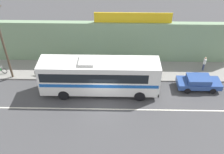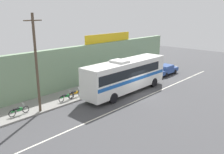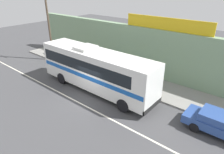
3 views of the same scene
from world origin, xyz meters
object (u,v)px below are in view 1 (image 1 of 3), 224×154
Objects in this scene: intercity_bus at (99,75)px; motorcycle_black at (42,72)px; utility_pole at (2,41)px; parked_car at (199,82)px; pedestrian_far_left at (204,63)px; motorcycle_green at (54,71)px.

intercity_bus is 6.09× the size of motorcycle_black.
utility_pole is at bearing -173.29° from motorcycle_black.
pedestrian_far_left is (1.30, 3.00, 0.34)m from parked_car.
utility_pole is at bearing 176.13° from parked_car.
pedestrian_far_left reaches higher than motorcycle_green.
motorcycle_green is (4.35, 0.51, -3.92)m from utility_pole.
pedestrian_far_left is at bearing 4.39° from motorcycle_black.
intercity_bus reaches higher than motorcycle_black.
parked_car is 16.17m from motorcycle_black.
pedestrian_far_left is at bearing 18.75° from intercity_bus.
utility_pole is 5.19× the size of pedestrian_far_left.
intercity_bus is 5.80m from motorcycle_green.
parked_car is at bearing -6.93° from motorcycle_green.
motorcycle_black is at bearing -175.61° from pedestrian_far_left.
pedestrian_far_left reaches higher than parked_car.
intercity_bus is 2.64× the size of parked_car.
intercity_bus is at bearing -27.69° from motorcycle_green.
utility_pole is 20.86m from pedestrian_far_left.
motorcycle_green is 16.21m from pedestrian_far_left.
intercity_bus is 6.94× the size of pedestrian_far_left.
pedestrian_far_left is at bearing 4.75° from utility_pole.
pedestrian_far_left is (20.51, 1.70, -3.41)m from utility_pole.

